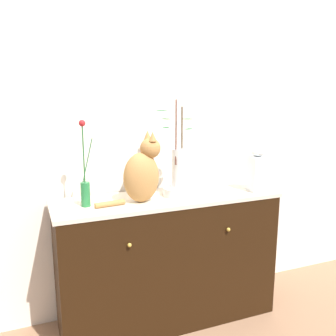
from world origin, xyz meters
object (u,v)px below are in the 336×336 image
Objects in this scene: bowl_porcelain at (179,191)px; vase_slim_green at (85,185)px; cat_sitting at (142,173)px; vase_glass_clear at (179,166)px; jar_lidded_porcelain at (257,170)px; sideboard at (168,259)px.

vase_slim_green is at bearing -178.92° from bowl_porcelain.
vase_glass_clear is at bearing 10.28° from cat_sitting.
vase_glass_clear is (0.25, 0.05, 0.01)m from cat_sitting.
vase_glass_clear is 0.52m from jar_lidded_porcelain.
vase_slim_green is (-0.33, 0.03, -0.05)m from cat_sitting.
vase_slim_green is 1.58× the size of jar_lidded_porcelain.
cat_sitting is (-0.18, -0.04, 0.59)m from sideboard.
cat_sitting is at bearing 176.34° from jar_lidded_porcelain.
cat_sitting is at bearing -169.83° from bowl_porcelain.
cat_sitting is 1.34× the size of jar_lidded_porcelain.
jar_lidded_porcelain is at bearing -4.35° from vase_slim_green.
bowl_porcelain is at bearing 1.28° from sideboard.
vase_glass_clear reaches higher than jar_lidded_porcelain.
sideboard is 3.40× the size of cat_sitting.
cat_sitting is 0.76m from jar_lidded_porcelain.
bowl_porcelain is at bearing 169.63° from jar_lidded_porcelain.
bowl_porcelain is at bearing 1.08° from vase_slim_green.
jar_lidded_porcelain is at bearing -8.95° from sideboard.
vase_slim_green is at bearing -178.89° from vase_glass_clear.
sideboard is at bearing 13.66° from cat_sitting.
jar_lidded_porcelain is at bearing -10.38° from vase_glass_clear.
bowl_porcelain is (0.58, 0.01, -0.10)m from vase_slim_green.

